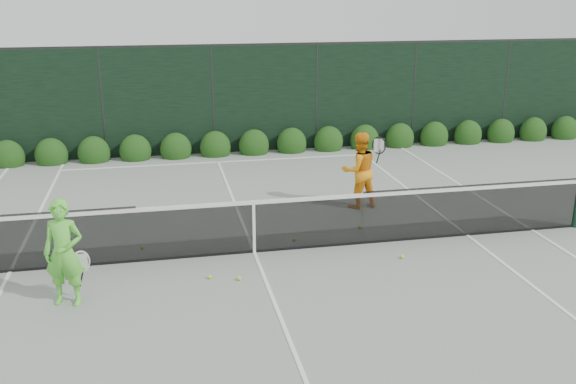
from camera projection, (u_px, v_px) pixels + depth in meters
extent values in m
plane|color=gray|center=(254.00, 253.00, 11.45)|extent=(80.00, 80.00, 0.00)
cube|color=black|center=(0.00, 244.00, 10.49)|extent=(4.40, 0.01, 1.02)
cube|color=black|center=(254.00, 227.00, 11.31)|extent=(4.00, 0.01, 0.96)
cube|color=black|center=(474.00, 210.00, 12.11)|extent=(4.40, 0.01, 1.02)
cube|color=white|center=(254.00, 203.00, 11.17)|extent=(12.80, 0.03, 0.07)
cube|color=black|center=(254.00, 252.00, 11.45)|extent=(12.80, 0.02, 0.04)
cube|color=white|center=(254.00, 229.00, 11.32)|extent=(0.05, 0.03, 0.91)
imported|color=#5FD63E|center=(64.00, 253.00, 9.37)|extent=(0.67, 0.53, 1.63)
torus|color=beige|center=(80.00, 263.00, 9.57)|extent=(0.28, 0.15, 0.30)
cylinder|color=black|center=(82.00, 277.00, 9.64)|extent=(0.10, 0.03, 0.30)
imported|color=orange|center=(359.00, 170.00, 13.62)|extent=(0.88, 0.74, 1.64)
torus|color=black|center=(379.00, 145.00, 13.33)|extent=(0.25, 0.21, 0.30)
cylinder|color=black|center=(378.00, 157.00, 13.40)|extent=(0.10, 0.03, 0.30)
cube|color=white|center=(532.00, 230.00, 12.51)|extent=(0.06, 23.77, 0.01)
cube|color=white|center=(10.00, 272.00, 10.66)|extent=(0.06, 23.77, 0.01)
cube|color=white|center=(467.00, 235.00, 12.25)|extent=(0.06, 23.77, 0.01)
cube|color=white|center=(203.00, 123.00, 22.55)|extent=(11.03, 0.06, 0.01)
cube|color=white|center=(218.00, 162.00, 17.43)|extent=(8.23, 0.06, 0.01)
cube|color=white|center=(254.00, 252.00, 11.45)|extent=(0.06, 12.80, 0.01)
cube|color=black|center=(213.00, 101.00, 18.00)|extent=(32.00, 0.06, 3.00)
cube|color=#262826|center=(211.00, 45.00, 17.54)|extent=(32.00, 0.06, 0.06)
cylinder|color=#262826|center=(102.00, 104.00, 17.42)|extent=(0.08, 0.08, 3.00)
cylinder|color=#262826|center=(213.00, 101.00, 18.00)|extent=(0.08, 0.08, 3.00)
cylinder|color=#262826|center=(316.00, 97.00, 18.58)|extent=(0.08, 0.08, 3.00)
cylinder|color=#262826|center=(413.00, 94.00, 19.16)|extent=(0.08, 0.08, 3.00)
cylinder|color=#262826|center=(505.00, 91.00, 19.74)|extent=(0.08, 0.08, 3.00)
ellipsoid|color=#18380F|center=(8.00, 157.00, 17.00)|extent=(0.86, 0.65, 0.94)
ellipsoid|color=#18380F|center=(52.00, 155.00, 17.21)|extent=(0.86, 0.65, 0.94)
ellipsoid|color=#18380F|center=(94.00, 153.00, 17.42)|extent=(0.86, 0.65, 0.94)
ellipsoid|color=#18380F|center=(135.00, 151.00, 17.63)|extent=(0.86, 0.65, 0.94)
ellipsoid|color=#18380F|center=(176.00, 149.00, 17.84)|extent=(0.86, 0.65, 0.94)
ellipsoid|color=#18380F|center=(215.00, 147.00, 18.06)|extent=(0.86, 0.65, 0.94)
ellipsoid|color=#18380F|center=(254.00, 146.00, 18.27)|extent=(0.86, 0.65, 0.94)
ellipsoid|color=#18380F|center=(292.00, 144.00, 18.48)|extent=(0.86, 0.65, 0.94)
ellipsoid|color=#18380F|center=(328.00, 142.00, 18.69)|extent=(0.86, 0.65, 0.94)
ellipsoid|color=#18380F|center=(365.00, 140.00, 18.91)|extent=(0.86, 0.65, 0.94)
ellipsoid|color=#18380F|center=(400.00, 139.00, 19.12)|extent=(0.86, 0.65, 0.94)
ellipsoid|color=#18380F|center=(434.00, 137.00, 19.33)|extent=(0.86, 0.65, 0.94)
ellipsoid|color=#18380F|center=(468.00, 135.00, 19.54)|extent=(0.86, 0.65, 0.94)
ellipsoid|color=#18380F|center=(501.00, 134.00, 19.76)|extent=(0.86, 0.65, 0.94)
ellipsoid|color=#18380F|center=(533.00, 132.00, 19.97)|extent=(0.86, 0.65, 0.94)
ellipsoid|color=#18380F|center=(565.00, 131.00, 20.18)|extent=(0.86, 0.65, 0.94)
sphere|color=#C4D930|center=(78.00, 274.00, 10.52)|extent=(0.07, 0.07, 0.07)
sphere|color=#C4D930|center=(142.00, 248.00, 11.58)|extent=(0.07, 0.07, 0.07)
sphere|color=#C4D930|center=(210.00, 277.00, 10.41)|extent=(0.07, 0.07, 0.07)
sphere|color=#C4D930|center=(294.00, 240.00, 11.95)|extent=(0.07, 0.07, 0.07)
sphere|color=#C4D930|center=(402.00, 257.00, 11.19)|extent=(0.07, 0.07, 0.07)
sphere|color=#C4D930|center=(239.00, 278.00, 10.35)|extent=(0.07, 0.07, 0.07)
sphere|color=#C4D930|center=(360.00, 227.00, 12.57)|extent=(0.07, 0.07, 0.07)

